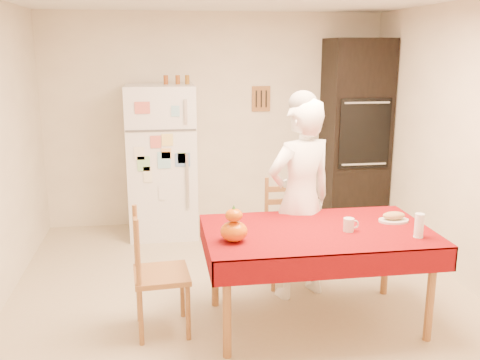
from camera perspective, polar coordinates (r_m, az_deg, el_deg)
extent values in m
plane|color=#C0AD8B|center=(4.63, 0.57, -12.87)|extent=(4.50, 4.50, 0.00)
cube|color=#F5EACE|center=(6.43, -2.64, 6.37)|extent=(4.00, 0.02, 2.50)
cube|color=#F5EACE|center=(2.12, 10.55, -9.52)|extent=(4.00, 0.02, 2.50)
cube|color=#F5EACE|center=(4.95, 24.14, 2.93)|extent=(0.02, 4.50, 2.50)
cube|color=brown|center=(6.46, 2.26, 8.65)|extent=(0.22, 0.02, 0.30)
cube|color=white|center=(6.09, -8.32, 2.01)|extent=(0.75, 0.70, 1.70)
cube|color=silver|center=(5.64, -5.80, 7.32)|extent=(0.03, 0.03, 0.25)
cube|color=silver|center=(5.77, -5.62, -0.10)|extent=(0.03, 0.03, 0.60)
cube|color=black|center=(6.51, 12.15, 4.85)|extent=(0.70, 0.60, 2.20)
cube|color=black|center=(6.22, 13.17, 4.85)|extent=(0.59, 0.02, 0.80)
cylinder|color=brown|center=(3.74, -1.40, -13.71)|extent=(0.06, 0.06, 0.71)
cylinder|color=brown|center=(4.44, -2.70, -9.09)|extent=(0.06, 0.06, 0.71)
cylinder|color=brown|center=(4.17, 19.66, -11.52)|extent=(0.06, 0.06, 0.71)
cylinder|color=brown|center=(4.81, 15.30, -7.75)|extent=(0.06, 0.06, 0.71)
cube|color=brown|center=(4.09, 8.26, -5.66)|extent=(1.60, 0.90, 0.04)
cube|color=#5A050A|center=(4.08, 8.27, -5.31)|extent=(1.70, 1.00, 0.01)
cylinder|color=brown|center=(4.75, 3.58, -9.38)|extent=(0.04, 0.04, 0.43)
cylinder|color=brown|center=(5.05, 2.78, -7.88)|extent=(0.04, 0.04, 0.43)
cylinder|color=brown|center=(4.83, 7.82, -9.06)|extent=(0.04, 0.04, 0.43)
cylinder|color=brown|center=(5.13, 6.76, -7.62)|extent=(0.04, 0.04, 0.43)
cube|color=brown|center=(4.85, 5.30, -5.90)|extent=(0.42, 0.40, 0.04)
cube|color=brown|center=(4.93, 4.90, -2.50)|extent=(0.36, 0.03, 0.50)
cylinder|color=brown|center=(4.02, -5.55, -13.90)|extent=(0.04, 0.04, 0.43)
cylinder|color=brown|center=(4.00, -10.54, -14.24)|extent=(0.04, 0.04, 0.43)
cylinder|color=brown|center=(4.34, -6.17, -11.73)|extent=(0.04, 0.04, 0.43)
cylinder|color=brown|center=(4.32, -10.75, -12.02)|extent=(0.04, 0.04, 0.43)
cube|color=brown|center=(4.07, -8.37, -9.98)|extent=(0.43, 0.45, 0.04)
cube|color=brown|center=(3.97, -10.96, -6.83)|extent=(0.06, 0.36, 0.50)
imported|color=white|center=(4.50, 6.45, -2.14)|extent=(0.72, 0.59, 1.70)
cylinder|color=silver|center=(4.06, 11.51, -4.71)|extent=(0.08, 0.08, 0.10)
ellipsoid|color=red|center=(3.77, -0.65, -5.50)|extent=(0.19, 0.19, 0.14)
ellipsoid|color=#EB3905|center=(3.73, -0.66, -3.77)|extent=(0.12, 0.12, 0.09)
cylinder|color=white|center=(4.05, 18.56, -4.62)|extent=(0.07, 0.07, 0.18)
cylinder|color=silver|center=(4.38, 16.06, -4.17)|extent=(0.24, 0.24, 0.02)
ellipsoid|color=#A58151|center=(4.36, 16.09, -3.67)|extent=(0.18, 0.10, 0.06)
cylinder|color=brown|center=(6.03, -7.92, 10.54)|extent=(0.05, 0.05, 0.10)
cylinder|color=brown|center=(6.03, -6.66, 10.58)|extent=(0.05, 0.05, 0.10)
cylinder|color=#8A5919|center=(6.03, -5.65, 10.61)|extent=(0.05, 0.05, 0.10)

